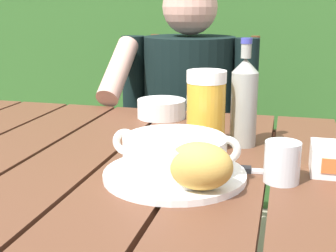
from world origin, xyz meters
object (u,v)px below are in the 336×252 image
diner_bowl (161,109)px  serving_plate (175,175)px  beer_glass (206,110)px  chair_near_diner (196,157)px  person_eating (185,117)px  table_knife (250,170)px  bread_roll (200,166)px  soup_bowl (175,153)px  water_glass_small (282,162)px  beer_bottle (244,101)px

diner_bowl → serving_plate: bearing=-71.9°
beer_glass → chair_near_diner: bearing=102.1°
person_eating → table_knife: size_ratio=8.20×
serving_plate → bread_roll: size_ratio=2.30×
beer_glass → diner_bowl: 0.31m
chair_near_diner → bread_roll: size_ratio=8.46×
bread_roll → table_knife: size_ratio=0.79×
soup_bowl → water_glass_small: 0.19m
chair_near_diner → bread_roll: bearing=-78.9°
diner_bowl → table_knife: bearing=-54.1°
water_glass_small → person_eating: bearing=114.2°
beer_glass → table_knife: size_ratio=1.19×
beer_glass → beer_bottle: beer_bottle is taller
person_eating → table_knife: bearing=-68.7°
beer_glass → water_glass_small: size_ratio=2.32×
chair_near_diner → beer_bottle: bearing=-71.7°
beer_bottle → diner_bowl: 0.33m
chair_near_diner → serving_plate: (0.15, -0.98, 0.30)m
beer_glass → water_glass_small: 0.24m
serving_plate → beer_glass: beer_glass is taller
soup_bowl → chair_near_diner: bearing=98.5°
beer_glass → water_glass_small: beer_glass is taller
soup_bowl → table_knife: size_ratio=1.65×
beer_glass → diner_bowl: (-0.17, 0.25, -0.06)m
person_eating → diner_bowl: size_ratio=8.75×
person_eating → soup_bowl: (0.15, -0.78, 0.12)m
chair_near_diner → bread_roll: (0.20, -1.05, 0.34)m
water_glass_small → soup_bowl: bearing=-171.6°
soup_bowl → beer_glass: size_ratio=1.38×
bread_roll → beer_bottle: (0.04, 0.30, 0.05)m
soup_bowl → water_glass_small: bearing=8.4°
beer_bottle → table_knife: 0.20m
beer_bottle → diner_bowl: bearing=139.4°
chair_near_diner → beer_glass: bearing=-77.9°
person_eating → diner_bowl: person_eating is taller
soup_bowl → bread_roll: bread_roll is taller
chair_near_diner → person_eating: (-0.00, -0.20, 0.22)m
person_eating → bread_roll: (0.21, -0.85, 0.13)m
soup_bowl → beer_glass: beer_glass is taller
person_eating → serving_plate: 0.80m
soup_bowl → diner_bowl: bearing=108.1°
chair_near_diner → water_glass_small: size_ratio=12.99×
serving_plate → bread_roll: (0.06, -0.07, 0.05)m
bread_roll → water_glass_small: bread_roll is taller
soup_bowl → beer_glass: bearing=83.3°
diner_bowl → soup_bowl: bearing=-71.9°
soup_bowl → table_knife: 0.15m
water_glass_small → serving_plate: bearing=-171.6°
bread_roll → beer_glass: bearing=97.8°
bread_roll → beer_bottle: beer_bottle is taller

